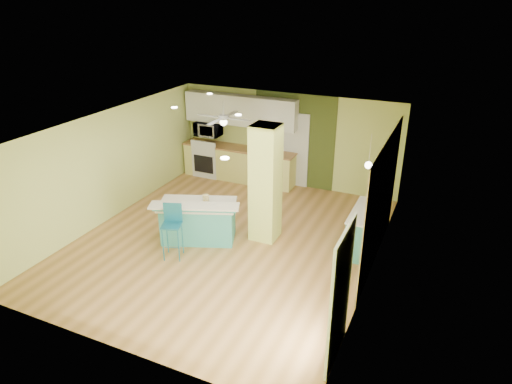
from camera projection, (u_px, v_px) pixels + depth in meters
floor at (228, 241)px, 9.72m from camera, size 6.00×7.00×0.01m
ceiling at (224, 127)px, 8.70m from camera, size 6.00×7.00×0.01m
wall_back at (287, 140)px, 12.13m from camera, size 6.00×0.01×2.50m
wall_front at (108, 279)px, 6.29m from camera, size 6.00×0.01×2.50m
wall_left at (109, 166)px, 10.34m from camera, size 0.01×7.00×2.50m
wall_right at (376, 215)px, 8.08m from camera, size 0.01×7.00×2.50m
wood_panel at (381, 202)px, 8.59m from camera, size 0.02×3.40×2.50m
olive_accent at (294, 141)px, 12.04m from camera, size 2.20×0.02×2.50m
interior_door at (294, 150)px, 12.12m from camera, size 0.82×0.05×2.00m
french_door at (340, 296)px, 6.26m from camera, size 0.04×1.08×2.10m
column at (265, 184)px, 9.38m from camera, size 0.55×0.55×2.50m
kitchen_run at (239, 164)px, 12.68m from camera, size 3.25×0.63×0.94m
stove at (209, 159)px, 13.03m from camera, size 0.76×0.66×1.08m
upper_cabinets at (240, 110)px, 12.18m from camera, size 3.20×0.34×0.80m
microwave at (208, 129)px, 12.68m from camera, size 0.70×0.48×0.39m
ceiling_fan at (223, 118)px, 10.95m from camera, size 1.41×1.41×0.61m
pendant_lamp at (368, 165)px, 8.58m from camera, size 0.14×0.14×0.69m
wall_decor at (384, 183)px, 8.64m from camera, size 0.03×0.90×0.70m
peninsula at (198, 220)px, 9.62m from camera, size 1.92×1.50×0.96m
bar_stool at (172, 222)px, 8.91m from camera, size 0.47×0.47×1.12m
side_counter at (365, 230)px, 9.26m from camera, size 0.57×1.35×0.87m
fruit_bowl at (254, 150)px, 12.21m from camera, size 0.39×0.39×0.08m
canister at (206, 198)px, 9.54m from camera, size 0.13×0.13×0.15m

